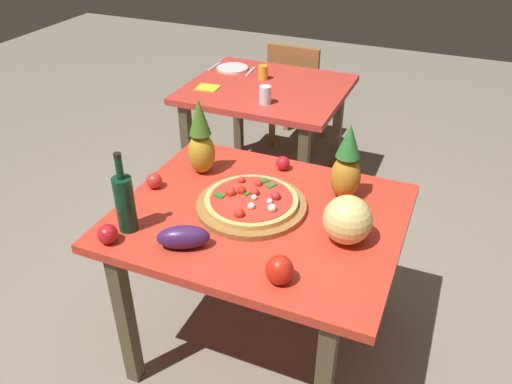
# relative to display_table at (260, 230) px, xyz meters

# --- Properties ---
(ground_plane) EXTENTS (10.00, 10.00, 0.00)m
(ground_plane) POSITION_rel_display_table_xyz_m (0.00, 0.00, -0.66)
(ground_plane) COLOR gray
(display_table) EXTENTS (1.16, 0.96, 0.75)m
(display_table) POSITION_rel_display_table_xyz_m (0.00, 0.00, 0.00)
(display_table) COLOR brown
(display_table) RESTS_ON ground_plane
(background_table) EXTENTS (1.01, 0.89, 0.75)m
(background_table) POSITION_rel_display_table_xyz_m (-0.51, 1.35, -0.01)
(background_table) COLOR brown
(background_table) RESTS_ON ground_plane
(dining_chair) EXTENTS (0.41, 0.41, 0.85)m
(dining_chair) POSITION_rel_display_table_xyz_m (-0.53, 2.02, -0.17)
(dining_chair) COLOR olive
(dining_chair) RESTS_ON ground_plane
(pizza_board) EXTENTS (0.46, 0.46, 0.02)m
(pizza_board) POSITION_rel_display_table_xyz_m (-0.05, 0.02, 0.10)
(pizza_board) COLOR olive
(pizza_board) RESTS_ON display_table
(pizza) EXTENTS (0.39, 0.39, 0.06)m
(pizza) POSITION_rel_display_table_xyz_m (-0.05, 0.02, 0.13)
(pizza) COLOR #E1AF5D
(pizza) RESTS_ON pizza_board
(wine_bottle) EXTENTS (0.08, 0.08, 0.34)m
(wine_bottle) POSITION_rel_display_table_xyz_m (-0.44, -0.30, 0.22)
(wine_bottle) COLOR #0D371F
(wine_bottle) RESTS_ON display_table
(pineapple_left) EXTENTS (0.13, 0.13, 0.34)m
(pineapple_left) POSITION_rel_display_table_xyz_m (0.29, 0.26, 0.24)
(pineapple_left) COLOR #B88023
(pineapple_left) RESTS_ON display_table
(pineapple_right) EXTENTS (0.12, 0.12, 0.37)m
(pineapple_right) POSITION_rel_display_table_xyz_m (-0.38, 0.21, 0.25)
(pineapple_right) COLOR gold
(pineapple_right) RESTS_ON display_table
(melon) EXTENTS (0.19, 0.19, 0.19)m
(melon) POSITION_rel_display_table_xyz_m (0.37, -0.04, 0.18)
(melon) COLOR #EACB76
(melon) RESTS_ON display_table
(bell_pepper) EXTENTS (0.10, 0.10, 0.11)m
(bell_pepper) POSITION_rel_display_table_xyz_m (0.22, -0.36, 0.14)
(bell_pepper) COLOR red
(bell_pepper) RESTS_ON display_table
(eggplant) EXTENTS (0.22, 0.17, 0.09)m
(eggplant) POSITION_rel_display_table_xyz_m (-0.18, -0.32, 0.13)
(eggplant) COLOR #3F1E52
(eggplant) RESTS_ON display_table
(tomato_by_bottle) EXTENTS (0.07, 0.07, 0.07)m
(tomato_by_bottle) POSITION_rel_display_table_xyz_m (-0.51, 0.00, 0.12)
(tomato_by_bottle) COLOR red
(tomato_by_bottle) RESTS_ON display_table
(tomato_near_board) EXTENTS (0.07, 0.07, 0.07)m
(tomato_near_board) POSITION_rel_display_table_xyz_m (-0.04, 0.37, 0.12)
(tomato_near_board) COLOR red
(tomato_near_board) RESTS_ON display_table
(tomato_beside_pepper) EXTENTS (0.08, 0.08, 0.08)m
(tomato_beside_pepper) POSITION_rel_display_table_xyz_m (-0.46, -0.41, 0.13)
(tomato_beside_pepper) COLOR red
(tomato_beside_pepper) RESTS_ON display_table
(drinking_glass_juice) EXTENTS (0.06, 0.06, 0.09)m
(drinking_glass_juice) POSITION_rel_display_table_xyz_m (-0.58, 1.46, 0.14)
(drinking_glass_juice) COLOR gold
(drinking_glass_juice) RESTS_ON background_table
(drinking_glass_water) EXTENTS (0.07, 0.07, 0.11)m
(drinking_glass_water) POSITION_rel_display_table_xyz_m (-0.41, 1.08, 0.14)
(drinking_glass_water) COLOR silver
(drinking_glass_water) RESTS_ON background_table
(dinner_plate) EXTENTS (0.22, 0.22, 0.02)m
(dinner_plate) POSITION_rel_display_table_xyz_m (-0.86, 1.56, 0.10)
(dinner_plate) COLOR white
(dinner_plate) RESTS_ON background_table
(fork_utensil) EXTENTS (0.02, 0.18, 0.01)m
(fork_utensil) POSITION_rel_display_table_xyz_m (-1.00, 1.56, 0.09)
(fork_utensil) COLOR silver
(fork_utensil) RESTS_ON background_table
(knife_utensil) EXTENTS (0.03, 0.18, 0.01)m
(knife_utensil) POSITION_rel_display_table_xyz_m (-0.72, 1.56, 0.09)
(knife_utensil) COLOR silver
(knife_utensil) RESTS_ON background_table
(napkin_folded) EXTENTS (0.15, 0.13, 0.01)m
(napkin_folded) POSITION_rel_display_table_xyz_m (-0.85, 1.17, 0.09)
(napkin_folded) COLOR yellow
(napkin_folded) RESTS_ON background_table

